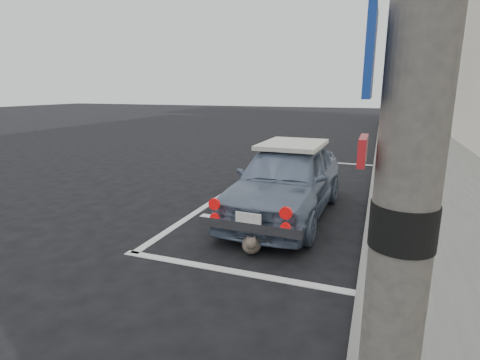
% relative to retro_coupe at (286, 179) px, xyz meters
% --- Properties ---
extents(ground, '(80.00, 80.00, 0.00)m').
position_rel_retro_coupe_xyz_m(ground, '(-0.53, -1.68, -0.60)').
color(ground, black).
rests_on(ground, ground).
extents(sidewalk, '(2.80, 40.00, 0.15)m').
position_rel_retro_coupe_xyz_m(sidewalk, '(2.67, 0.32, -0.53)').
color(sidewalk, slate).
rests_on(sidewalk, ground).
extents(building_far, '(3.50, 10.00, 8.00)m').
position_rel_retro_coupe_xyz_m(building_far, '(5.82, 18.32, 3.40)').
color(building_far, beige).
rests_on(building_far, ground).
extents(pline_rear, '(3.00, 0.12, 0.01)m').
position_rel_retro_coupe_xyz_m(pline_rear, '(-0.03, -2.18, -0.60)').
color(pline_rear, silver).
rests_on(pline_rear, ground).
extents(pline_front, '(3.00, 0.12, 0.01)m').
position_rel_retro_coupe_xyz_m(pline_front, '(-0.03, 4.82, -0.60)').
color(pline_front, silver).
rests_on(pline_front, ground).
extents(pline_side, '(0.12, 7.00, 0.01)m').
position_rel_retro_coupe_xyz_m(pline_side, '(-1.43, 1.32, -0.60)').
color(pline_side, silver).
rests_on(pline_side, ground).
extents(retro_coupe, '(1.50, 3.53, 1.19)m').
position_rel_retro_coupe_xyz_m(retro_coupe, '(0.00, 0.00, 0.00)').
color(retro_coupe, slate).
rests_on(retro_coupe, ground).
extents(cat, '(0.34, 0.55, 0.30)m').
position_rel_retro_coupe_xyz_m(cat, '(-0.04, -1.63, -0.46)').
color(cat, '#665A4E').
rests_on(cat, ground).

